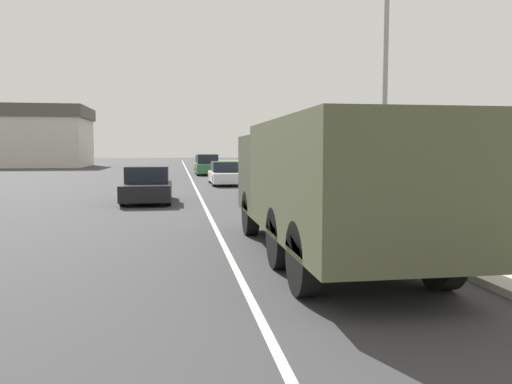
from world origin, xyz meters
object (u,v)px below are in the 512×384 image
at_px(military_truck, 326,180).
at_px(car_nearest_ahead, 147,186).
at_px(car_fourth_ahead, 204,164).
at_px(pickup_truck, 512,196).
at_px(car_third_ahead, 207,166).
at_px(lamp_post, 379,63).
at_px(car_second_ahead, 225,174).

height_order(military_truck, car_nearest_ahead, military_truck).
relative_size(car_nearest_ahead, car_fourth_ahead, 1.05).
height_order(military_truck, pickup_truck, military_truck).
bearing_deg(pickup_truck, car_third_ahead, 101.14).
height_order(military_truck, car_fourth_ahead, military_truck).
height_order(car_nearest_ahead, lamp_post, lamp_post).
relative_size(car_fourth_ahead, lamp_post, 0.53).
distance_m(military_truck, car_second_ahead, 20.61).
height_order(car_fourth_ahead, lamp_post, lamp_post).
relative_size(car_nearest_ahead, lamp_post, 0.56).
height_order(car_nearest_ahead, car_third_ahead, car_third_ahead).
relative_size(military_truck, car_second_ahead, 1.62).
distance_m(car_third_ahead, pickup_truck, 30.71).
bearing_deg(car_nearest_ahead, military_truck, -69.95).
xyz_separation_m(car_fourth_ahead, pickup_truck, (5.81, -38.33, 0.24)).
height_order(military_truck, lamp_post, lamp_post).
distance_m(car_third_ahead, car_fourth_ahead, 8.21).
bearing_deg(military_truck, lamp_post, 56.22).
height_order(pickup_truck, lamp_post, lamp_post).
height_order(car_third_ahead, lamp_post, lamp_post).
bearing_deg(car_third_ahead, car_nearest_ahead, -99.76).
relative_size(car_second_ahead, car_third_ahead, 1.04).
bearing_deg(car_nearest_ahead, car_third_ahead, 80.24).
bearing_deg(military_truck, car_second_ahead, 89.96).
relative_size(car_second_ahead, lamp_post, 0.65).
bearing_deg(pickup_truck, lamp_post, 147.41).
xyz_separation_m(car_third_ahead, car_fourth_ahead, (0.13, 8.20, -0.08)).
bearing_deg(car_nearest_ahead, pickup_truck, -42.36).
relative_size(car_third_ahead, lamp_post, 0.63).
bearing_deg(pickup_truck, military_truck, -158.54).
bearing_deg(military_truck, car_third_ahead, 90.58).
height_order(car_nearest_ahead, pickup_truck, pickup_truck).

